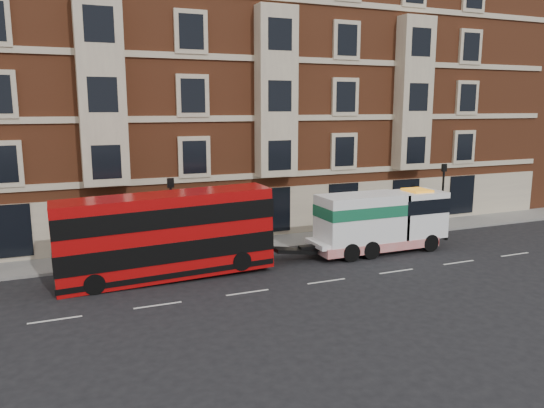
# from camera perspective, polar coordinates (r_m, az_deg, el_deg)

# --- Properties ---
(ground) EXTENTS (120.00, 120.00, 0.00)m
(ground) POSITION_cam_1_polar(r_m,az_deg,el_deg) (25.62, 5.87, -8.27)
(ground) COLOR black
(ground) RESTS_ON ground
(sidewalk) EXTENTS (90.00, 3.00, 0.15)m
(sidewalk) POSITION_cam_1_polar(r_m,az_deg,el_deg) (32.10, -0.54, -4.21)
(sidewalk) COLOR slate
(sidewalk) RESTS_ON ground
(victorian_terrace) EXTENTS (45.00, 12.00, 20.40)m
(victorian_terrace) POSITION_cam_1_polar(r_m,az_deg,el_deg) (38.30, -4.20, 13.23)
(victorian_terrace) COLOR brown
(victorian_terrace) RESTS_ON ground
(lamp_post_west) EXTENTS (0.35, 0.15, 4.35)m
(lamp_post_west) POSITION_cam_1_polar(r_m,az_deg,el_deg) (28.59, -10.76, -0.87)
(lamp_post_west) COLOR black
(lamp_post_west) RESTS_ON sidewalk
(lamp_post_east) EXTENTS (0.35, 0.15, 4.35)m
(lamp_post_east) POSITION_cam_1_polar(r_m,az_deg,el_deg) (36.69, 17.89, 1.29)
(lamp_post_east) COLOR black
(lamp_post_east) RESTS_ON sidewalk
(double_decker_bus) EXTENTS (10.20, 2.34, 4.13)m
(double_decker_bus) POSITION_cam_1_polar(r_m,az_deg,el_deg) (25.88, -11.33, -3.19)
(double_decker_bus) COLOR #AB090A
(double_decker_bus) RESTS_ON ground
(tow_truck) EXTENTS (8.17, 2.41, 3.40)m
(tow_truck) POSITION_cam_1_polar(r_m,az_deg,el_deg) (30.60, 11.40, -1.82)
(tow_truck) COLOR white
(tow_truck) RESTS_ON ground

